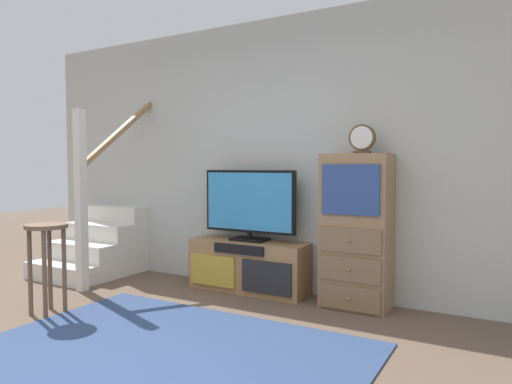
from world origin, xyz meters
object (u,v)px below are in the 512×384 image
object	(u,v)px
side_cabinet	(356,231)
desk_clock	(362,139)
media_console	(248,266)
bar_stool_near	(47,248)
television	(249,203)

from	to	relation	value
side_cabinet	desk_clock	world-z (taller)	desk_clock
side_cabinet	desk_clock	xyz separation A→B (m)	(0.05, -0.01, 0.80)
media_console	side_cabinet	size ratio (longest dim) A/B	0.90
bar_stool_near	television	bearing A→B (deg)	52.60
side_cabinet	desk_clock	size ratio (longest dim) A/B	5.41
television	side_cabinet	size ratio (longest dim) A/B	0.74
television	bar_stool_near	world-z (taller)	television
side_cabinet	desk_clock	distance (m)	0.80
media_console	television	world-z (taller)	television
media_console	television	bearing A→B (deg)	90.00
media_console	bar_stool_near	bearing A→B (deg)	-127.86
media_console	television	xyz separation A→B (m)	(0.00, 0.02, 0.62)
side_cabinet	bar_stool_near	bearing A→B (deg)	-146.73
television	desk_clock	xyz separation A→B (m)	(1.13, -0.03, 0.60)
media_console	bar_stool_near	world-z (taller)	bar_stool_near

